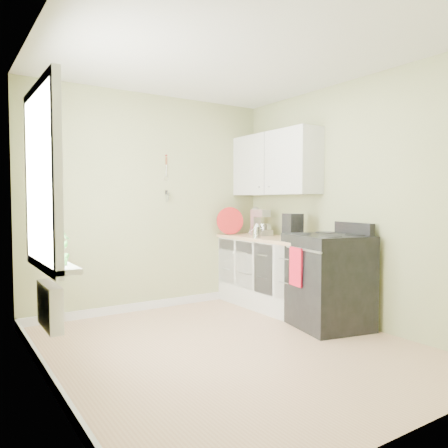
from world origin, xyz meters
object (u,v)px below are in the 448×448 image
stand_mixer (260,223)px  coffee_maker (293,227)px  stove (327,280)px  kettle (257,231)px

stand_mixer → coffee_maker: 0.75m
stand_mixer → stove: bearing=-93.2°
coffee_maker → kettle: bearing=115.4°
coffee_maker → stand_mixer: bearing=82.7°
stand_mixer → kettle: (-0.30, -0.31, -0.07)m
stove → kettle: 1.11m
stove → kettle: (-0.23, 0.97, 0.49)m
stove → kettle: bearing=103.2°
stove → stand_mixer: stand_mixer is taller
stove → stand_mixer: (0.07, 1.28, 0.56)m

